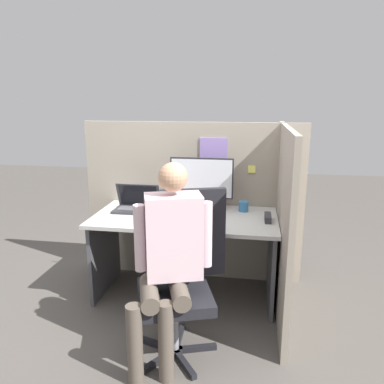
# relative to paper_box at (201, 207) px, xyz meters

# --- Properties ---
(ground_plane) EXTENTS (12.00, 12.00, 0.00)m
(ground_plane) POSITION_rel_paper_box_xyz_m (-0.11, -0.56, -0.74)
(ground_plane) COLOR #514C47
(cubicle_panel_back) EXTENTS (1.99, 0.05, 1.44)m
(cubicle_panel_back) POSITION_rel_paper_box_xyz_m (-0.11, 0.20, -0.02)
(cubicle_panel_back) COLOR gray
(cubicle_panel_back) RESTS_ON ground
(cubicle_panel_right) EXTENTS (0.04, 1.39, 1.44)m
(cubicle_panel_right) POSITION_rel_paper_box_xyz_m (0.66, -0.27, -0.02)
(cubicle_panel_right) COLOR gray
(cubicle_panel_right) RESTS_ON ground
(desk) EXTENTS (1.49, 0.74, 0.71)m
(desk) POSITION_rel_paper_box_xyz_m (-0.11, -0.20, -0.20)
(desk) COLOR #B7B7B2
(desk) RESTS_ON ground
(paper_box) EXTENTS (0.30, 0.25, 0.06)m
(paper_box) POSITION_rel_paper_box_xyz_m (0.00, 0.00, 0.00)
(paper_box) COLOR red
(paper_box) RESTS_ON desk
(monitor) EXTENTS (0.53, 0.21, 0.39)m
(monitor) POSITION_rel_paper_box_xyz_m (-0.00, 0.00, 0.23)
(monitor) COLOR #232328
(monitor) RESTS_ON paper_box
(laptop) EXTENTS (0.38, 0.22, 0.23)m
(laptop) POSITION_rel_paper_box_xyz_m (-0.54, -0.12, 0.02)
(laptop) COLOR #2D2D33
(laptop) RESTS_ON desk
(mouse) EXTENTS (0.07, 0.06, 0.03)m
(mouse) POSITION_rel_paper_box_xyz_m (-0.25, -0.28, -0.01)
(mouse) COLOR gray
(mouse) RESTS_ON desk
(stapler) EXTENTS (0.05, 0.17, 0.05)m
(stapler) POSITION_rel_paper_box_xyz_m (0.55, -0.22, -0.00)
(stapler) COLOR #2D2D33
(stapler) RESTS_ON desk
(carrot_toy) EXTENTS (0.04, 0.13, 0.04)m
(carrot_toy) POSITION_rel_paper_box_xyz_m (0.04, -0.40, -0.01)
(carrot_toy) COLOR orange
(carrot_toy) RESTS_ON desk
(office_chair) EXTENTS (0.59, 0.63, 1.07)m
(office_chair) POSITION_rel_paper_box_xyz_m (-0.01, -0.85, -0.21)
(office_chair) COLOR black
(office_chair) RESTS_ON ground
(person) EXTENTS (0.46, 0.49, 1.28)m
(person) POSITION_rel_paper_box_xyz_m (-0.06, -1.01, -0.01)
(person) COLOR brown
(person) RESTS_ON ground
(coffee_mug) EXTENTS (0.08, 0.08, 0.09)m
(coffee_mug) POSITION_rel_paper_box_xyz_m (0.36, 0.01, 0.01)
(coffee_mug) COLOR teal
(coffee_mug) RESTS_ON desk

